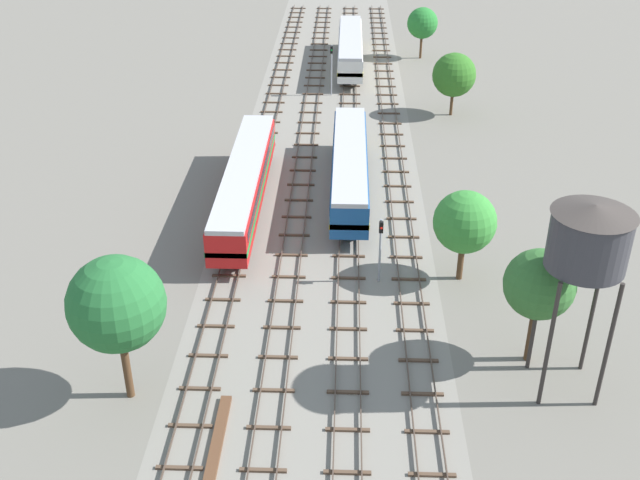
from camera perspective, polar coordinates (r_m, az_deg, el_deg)
name	(u,v)px	position (r m, az deg, el deg)	size (l,w,h in m)	color
ground_plane	(326,169)	(70.24, 0.46, 5.30)	(480.00, 480.00, 0.00)	slate
ballast_bed	(326,169)	(70.24, 0.46, 5.30)	(16.68, 176.00, 0.01)	gray
track_far_left	(258,162)	(71.53, -4.62, 5.79)	(2.40, 126.00, 0.29)	#47382D
track_left	(304,163)	(71.18, -1.23, 5.76)	(2.40, 126.00, 0.29)	#47382D
track_centre_left	(349,164)	(71.07, 2.20, 5.70)	(2.40, 126.00, 0.29)	#47382D
track_centre	(395,164)	(71.22, 5.61, 5.63)	(2.40, 126.00, 0.29)	#47382D
passenger_coach_far_left_nearest	(245,181)	(62.15, -5.62, 4.39)	(2.96, 22.00, 3.80)	red
diesel_railcar_centre_left_near	(350,166)	(64.64, 2.22, 5.54)	(2.96, 20.50, 3.80)	#194C8C
diesel_railcar_centre_left_mid	(350,47)	(98.52, 2.27, 14.16)	(2.96, 20.50, 3.80)	white
water_tower	(589,239)	(41.57, 19.42, 0.07)	(4.37, 4.37, 11.66)	#2D2826
signal_post_nearest	(331,64)	(88.04, 0.86, 12.97)	(0.28, 0.47, 5.78)	gray
signal_post_near	(380,243)	(52.17, 4.52, -0.19)	(0.28, 0.47, 4.89)	gray
lineside_tree_0	(117,304)	(41.70, -14.92, -4.65)	(5.26, 5.26, 8.89)	#4C331E
lineside_tree_1	(465,222)	(52.61, 10.73, 1.31)	(4.32, 4.32, 6.68)	#4C331E
lineside_tree_2	(454,75)	(82.95, 9.96, 12.01)	(4.57, 4.57, 6.69)	#4C331E
lineside_tree_3	(422,23)	(102.78, 7.64, 15.71)	(3.93, 3.93, 6.52)	#4C331E
lineside_tree_4	(539,285)	(45.27, 16.03, -3.23)	(4.12, 4.12, 7.43)	#4C331E
spare_rail_bundle	(213,464)	(40.60, -8.01, -16.20)	(0.60, 10.00, 0.24)	brown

